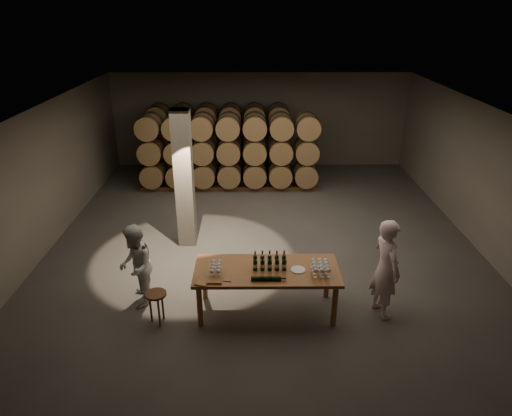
{
  "coord_description": "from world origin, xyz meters",
  "views": [
    {
      "loc": [
        -0.25,
        -9.5,
        5.23
      ],
      "look_at": [
        -0.18,
        -0.26,
        1.1
      ],
      "focal_mm": 32.0,
      "sensor_mm": 36.0,
      "label": 1
    }
  ],
  "objects_px": {
    "tasting_table": "(267,274)",
    "stool": "(156,299)",
    "bottle_cluster": "(270,262)",
    "notebook_near": "(214,280)",
    "plate": "(298,270)",
    "person_woman": "(136,266)",
    "person_man": "(386,268)"
  },
  "relations": [
    {
      "from": "tasting_table",
      "to": "stool",
      "type": "height_order",
      "value": "tasting_table"
    },
    {
      "from": "bottle_cluster",
      "to": "notebook_near",
      "type": "xyz_separation_m",
      "value": [
        -0.97,
        -0.42,
        -0.1
      ]
    },
    {
      "from": "tasting_table",
      "to": "plate",
      "type": "height_order",
      "value": "plate"
    },
    {
      "from": "tasting_table",
      "to": "bottle_cluster",
      "type": "bearing_deg",
      "value": 40.7
    },
    {
      "from": "stool",
      "to": "person_woman",
      "type": "xyz_separation_m",
      "value": [
        -0.47,
        0.59,
        0.3
      ]
    },
    {
      "from": "bottle_cluster",
      "to": "stool",
      "type": "distance_m",
      "value": 2.1
    },
    {
      "from": "notebook_near",
      "to": "person_man",
      "type": "relative_size",
      "value": 0.14
    },
    {
      "from": "tasting_table",
      "to": "person_woman",
      "type": "bearing_deg",
      "value": 173.67
    },
    {
      "from": "tasting_table",
      "to": "bottle_cluster",
      "type": "xyz_separation_m",
      "value": [
        0.05,
        0.05,
        0.21
      ]
    },
    {
      "from": "plate",
      "to": "notebook_near",
      "type": "relative_size",
      "value": 1.0
    },
    {
      "from": "person_man",
      "to": "notebook_near",
      "type": "bearing_deg",
      "value": 77.93
    },
    {
      "from": "person_man",
      "to": "person_woman",
      "type": "height_order",
      "value": "person_man"
    },
    {
      "from": "stool",
      "to": "tasting_table",
      "type": "bearing_deg",
      "value": 9.4
    },
    {
      "from": "plate",
      "to": "stool",
      "type": "xyz_separation_m",
      "value": [
        -2.51,
        -0.29,
        -0.4
      ]
    },
    {
      "from": "person_man",
      "to": "person_woman",
      "type": "xyz_separation_m",
      "value": [
        -4.53,
        0.34,
        -0.14
      ]
    },
    {
      "from": "tasting_table",
      "to": "plate",
      "type": "bearing_deg",
      "value": -3.51
    },
    {
      "from": "notebook_near",
      "to": "person_man",
      "type": "distance_m",
      "value": 3.04
    },
    {
      "from": "stool",
      "to": "person_woman",
      "type": "height_order",
      "value": "person_woman"
    },
    {
      "from": "plate",
      "to": "person_woman",
      "type": "relative_size",
      "value": 0.16
    },
    {
      "from": "stool",
      "to": "plate",
      "type": "bearing_deg",
      "value": 6.57
    },
    {
      "from": "bottle_cluster",
      "to": "stool",
      "type": "relative_size",
      "value": 0.97
    },
    {
      "from": "stool",
      "to": "person_man",
      "type": "xyz_separation_m",
      "value": [
        4.06,
        0.25,
        0.44
      ]
    },
    {
      "from": "tasting_table",
      "to": "stool",
      "type": "xyz_separation_m",
      "value": [
        -1.95,
        -0.32,
        -0.29
      ]
    },
    {
      "from": "tasting_table",
      "to": "bottle_cluster",
      "type": "height_order",
      "value": "bottle_cluster"
    },
    {
      "from": "notebook_near",
      "to": "person_man",
      "type": "bearing_deg",
      "value": 7.06
    },
    {
      "from": "person_man",
      "to": "person_woman",
      "type": "bearing_deg",
      "value": 67.91
    },
    {
      "from": "notebook_near",
      "to": "stool",
      "type": "distance_m",
      "value": 1.12
    },
    {
      "from": "bottle_cluster",
      "to": "plate",
      "type": "xyz_separation_m",
      "value": [
        0.5,
        -0.08,
        -0.1
      ]
    },
    {
      "from": "notebook_near",
      "to": "stool",
      "type": "relative_size",
      "value": 0.43
    },
    {
      "from": "stool",
      "to": "person_woman",
      "type": "bearing_deg",
      "value": 128.42
    },
    {
      "from": "stool",
      "to": "person_man",
      "type": "bearing_deg",
      "value": 3.52
    },
    {
      "from": "bottle_cluster",
      "to": "stool",
      "type": "xyz_separation_m",
      "value": [
        -2.0,
        -0.37,
        -0.5
      ]
    }
  ]
}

